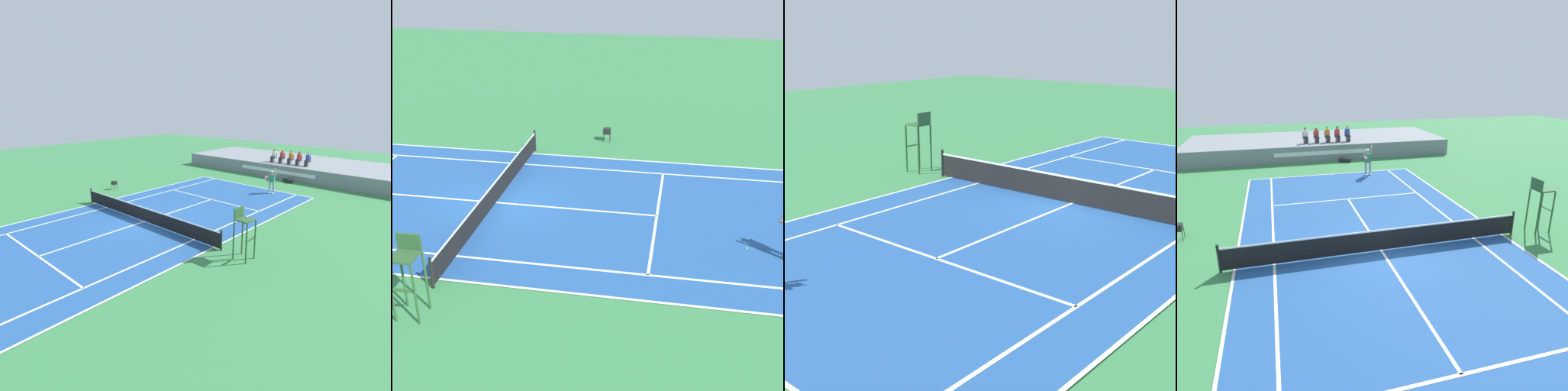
# 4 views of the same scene
# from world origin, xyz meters

# --- Properties ---
(ground_plane) EXTENTS (80.00, 80.00, 0.00)m
(ground_plane) POSITION_xyz_m (0.00, 0.00, 0.00)
(ground_plane) COLOR #387F47
(court) EXTENTS (11.08, 23.88, 0.03)m
(court) POSITION_xyz_m (0.00, 0.00, 0.01)
(court) COLOR #235193
(court) RESTS_ON ground
(net) EXTENTS (11.98, 0.10, 1.07)m
(net) POSITION_xyz_m (0.00, 0.00, 0.52)
(net) COLOR black
(net) RESTS_ON ground
(barrier_wall) EXTENTS (21.81, 0.25, 1.27)m
(barrier_wall) POSITION_xyz_m (0.00, 16.06, 0.64)
(barrier_wall) COLOR gray
(barrier_wall) RESTS_ON ground
(bleacher_platform) EXTENTS (21.81, 7.90, 1.27)m
(bleacher_platform) POSITION_xyz_m (0.00, 20.13, 0.64)
(bleacher_platform) COLOR gray
(bleacher_platform) RESTS_ON ground
(spectator_seated_0) EXTENTS (0.44, 0.60, 1.26)m
(spectator_seated_0) POSITION_xyz_m (-1.18, 17.41, 1.89)
(spectator_seated_0) COLOR #474C56
(spectator_seated_0) RESTS_ON bleacher_platform
(spectator_seated_1) EXTENTS (0.44, 0.60, 1.26)m
(spectator_seated_1) POSITION_xyz_m (-0.29, 17.41, 1.89)
(spectator_seated_1) COLOR #474C56
(spectator_seated_1) RESTS_ON bleacher_platform
(spectator_seated_2) EXTENTS (0.44, 0.60, 1.26)m
(spectator_seated_2) POSITION_xyz_m (0.62, 17.41, 1.89)
(spectator_seated_2) COLOR #474C56
(spectator_seated_2) RESTS_ON bleacher_platform
(spectator_seated_3) EXTENTS (0.44, 0.60, 1.26)m
(spectator_seated_3) POSITION_xyz_m (1.46, 17.41, 1.89)
(spectator_seated_3) COLOR #474C56
(spectator_seated_3) RESTS_ON bleacher_platform
(spectator_seated_4) EXTENTS (0.44, 0.60, 1.26)m
(spectator_seated_4) POSITION_xyz_m (2.33, 17.41, 1.89)
(spectator_seated_4) COLOR #474C56
(spectator_seated_4) RESTS_ON bleacher_platform
(tennis_player) EXTENTS (0.75, 0.70, 2.08)m
(tennis_player) POSITION_xyz_m (2.37, 10.98, 0.99)
(tennis_player) COLOR #9E9EA3
(tennis_player) RESTS_ON ground
(tennis_ball) EXTENTS (0.07, 0.07, 0.07)m
(tennis_ball) POSITION_xyz_m (1.88, 9.59, 0.03)
(tennis_ball) COLOR #D1E533
(tennis_ball) RESTS_ON ground
(umpire_chair) EXTENTS (0.77, 0.77, 2.44)m
(umpire_chair) POSITION_xyz_m (7.20, 0.00, 1.56)
(umpire_chair) COLOR #2D562D
(umpire_chair) RESTS_ON ground
(equipment_bag) EXTENTS (0.95, 0.62, 0.32)m
(equipment_bag) POSITION_xyz_m (1.60, 15.25, 0.16)
(equipment_bag) COLOR black
(equipment_bag) RESTS_ON ground
(ball_hopper) EXTENTS (0.36, 0.36, 0.70)m
(ball_hopper) POSITION_xyz_m (-7.93, 3.28, 0.57)
(ball_hopper) COLOR black
(ball_hopper) RESTS_ON ground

